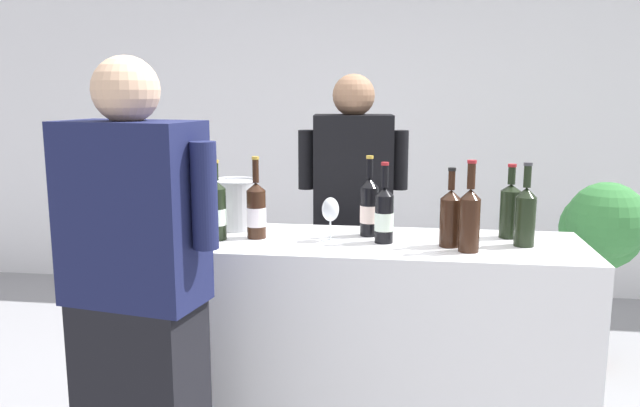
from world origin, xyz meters
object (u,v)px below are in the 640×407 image
object	(u,v)px
wine_bottle_0	(470,217)
wine_glass	(330,211)
wine_bottle_5	(510,209)
wine_bottle_7	(384,215)
wine_bottle_6	(525,215)
ice_bucket	(235,204)
wine_bottle_2	(450,217)
potted_shrub	(601,233)
person_server	(352,246)
wine_bottle_3	(216,210)
wine_bottle_4	(256,210)
wine_bottle_1	(369,207)
person_guest	(139,330)

from	to	relation	value
wine_bottle_0	wine_glass	distance (m)	0.55
wine_bottle_5	wine_bottle_7	world-z (taller)	wine_bottle_7
wine_bottle_6	ice_bucket	xyz separation A→B (m)	(-1.22, 0.15, -0.01)
wine_bottle_2	potted_shrub	xyz separation A→B (m)	(0.95, 1.29, -0.32)
person_server	potted_shrub	xyz separation A→B (m)	(1.39, 0.63, -0.03)
wine_bottle_2	wine_bottle_3	size ratio (longest dim) A/B	0.95
person_server	wine_bottle_2	bearing A→B (deg)	-56.37
wine_glass	ice_bucket	world-z (taller)	ice_bucket
wine_bottle_0	wine_bottle_2	bearing A→B (deg)	132.66
wine_bottle_0	potted_shrub	size ratio (longest dim) A/B	0.31
wine_bottle_4	ice_bucket	bearing A→B (deg)	129.81
wine_bottle_7	wine_glass	bearing A→B (deg)	178.89
wine_bottle_7	wine_bottle_6	bearing A→B (deg)	2.21
wine_bottle_4	wine_bottle_7	xyz separation A→B (m)	(0.53, -0.01, -0.00)
wine_bottle_1	person_server	world-z (taller)	person_server
person_guest	potted_shrub	distance (m)	2.74
wine_bottle_5	person_guest	distance (m)	1.54
wine_bottle_6	wine_glass	xyz separation A→B (m)	(-0.77, -0.02, -0.00)
wine_bottle_4	wine_bottle_7	world-z (taller)	wine_bottle_4
wine_bottle_6	wine_bottle_7	size ratio (longest dim) A/B	1.01
wine_bottle_5	wine_bottle_4	bearing A→B (deg)	-171.85
wine_bottle_2	wine_bottle_3	bearing A→B (deg)	-179.34
wine_bottle_2	wine_bottle_5	world-z (taller)	wine_bottle_2
person_guest	wine_bottle_0	bearing A→B (deg)	25.58
ice_bucket	person_guest	world-z (taller)	person_guest
wine_bottle_4	wine_bottle_7	size ratio (longest dim) A/B	1.04
wine_bottle_1	person_guest	world-z (taller)	person_guest
wine_bottle_4	wine_bottle_3	bearing A→B (deg)	-162.42
wine_bottle_3	wine_bottle_6	distance (m)	1.24
wine_glass	wine_bottle_2	bearing A→B (deg)	-3.77
wine_bottle_5	ice_bucket	world-z (taller)	wine_bottle_5
wine_bottle_5	wine_bottle_1	bearing A→B (deg)	-175.73
wine_glass	ice_bucket	distance (m)	0.48
wine_bottle_7	person_server	distance (m)	0.72
wine_bottle_4	potted_shrub	world-z (taller)	wine_bottle_4
wine_glass	ice_bucket	xyz separation A→B (m)	(-0.45, 0.17, -0.01)
ice_bucket	wine_glass	bearing A→B (deg)	-21.02
wine_bottle_6	ice_bucket	distance (m)	1.23
wine_bottle_0	wine_bottle_5	world-z (taller)	wine_bottle_0
wine_bottle_3	wine_bottle_5	world-z (taller)	wine_bottle_3
wine_bottle_1	wine_bottle_4	distance (m)	0.47
wine_bottle_7	ice_bucket	bearing A→B (deg)	165.16
wine_bottle_0	wine_bottle_4	distance (m)	0.86
wine_bottle_7	ice_bucket	distance (m)	0.69
ice_bucket	person_server	world-z (taller)	person_server
wine_bottle_4	person_guest	xyz separation A→B (m)	(-0.25, -0.64, -0.29)
wine_bottle_2	wine_bottle_1	bearing A→B (deg)	156.16
wine_bottle_2	wine_glass	bearing A→B (deg)	176.23
wine_bottle_0	wine_bottle_6	bearing A→B (deg)	28.24
wine_bottle_7	person_guest	size ratio (longest dim) A/B	0.19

